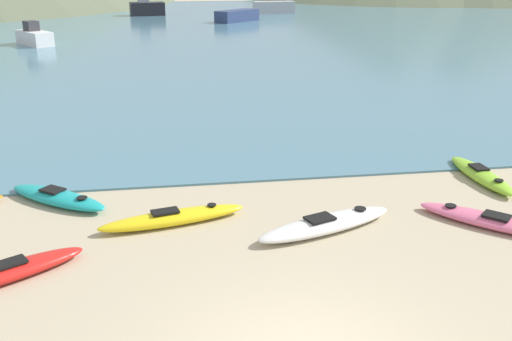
% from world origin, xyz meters
% --- Properties ---
extents(bay_water, '(160.00, 70.00, 0.06)m').
position_xyz_m(bay_water, '(0.00, 42.73, 0.03)').
color(bay_water, teal).
rests_on(bay_water, ground_plane).
extents(kayak_on_sand_0, '(0.72, 3.10, 0.35)m').
position_xyz_m(kayak_on_sand_0, '(6.56, 6.96, 0.15)').
color(kayak_on_sand_0, '#8CCC2D').
rests_on(kayak_on_sand_0, ground_plane).
extents(kayak_on_sand_2, '(3.04, 2.18, 0.36)m').
position_xyz_m(kayak_on_sand_2, '(-5.04, 3.32, 0.16)').
color(kayak_on_sand_2, red).
rests_on(kayak_on_sand_2, ground_plane).
extents(kayak_on_sand_3, '(3.52, 1.94, 0.37)m').
position_xyz_m(kayak_on_sand_3, '(1.53, 4.51, 0.16)').
color(kayak_on_sand_3, white).
rests_on(kayak_on_sand_3, ground_plane).
extents(kayak_on_sand_4, '(2.78, 2.81, 0.31)m').
position_xyz_m(kayak_on_sand_4, '(5.24, 4.19, 0.13)').
color(kayak_on_sand_4, '#E5668C').
rests_on(kayak_on_sand_4, ground_plane).
extents(kayak_on_sand_5, '(3.45, 1.35, 0.37)m').
position_xyz_m(kayak_on_sand_5, '(-1.83, 5.38, 0.16)').
color(kayak_on_sand_5, yellow).
rests_on(kayak_on_sand_5, ground_plane).
extents(kayak_on_sand_7, '(2.84, 2.47, 0.35)m').
position_xyz_m(kayak_on_sand_7, '(-4.61, 7.07, 0.16)').
color(kayak_on_sand_7, teal).
rests_on(kayak_on_sand_7, ground_plane).
extents(moored_boat_1, '(2.89, 3.36, 1.59)m').
position_xyz_m(moored_boat_1, '(-10.36, 36.12, 0.62)').
color(moored_boat_1, white).
rests_on(moored_boat_1, bay_water).
extents(moored_boat_2, '(4.38, 1.75, 1.25)m').
position_xyz_m(moored_boat_2, '(10.24, 57.29, 0.68)').
color(moored_boat_2, '#B2B2B7').
rests_on(moored_boat_2, bay_water).
extents(moored_boat_3, '(3.64, 2.30, 2.21)m').
position_xyz_m(moored_boat_3, '(-3.05, 57.18, 0.84)').
color(moored_boat_3, black).
rests_on(moored_boat_3, bay_water).
extents(moored_boat_4, '(4.46, 4.19, 1.04)m').
position_xyz_m(moored_boat_4, '(5.32, 49.65, 0.58)').
color(moored_boat_4, navy).
rests_on(moored_boat_4, bay_water).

